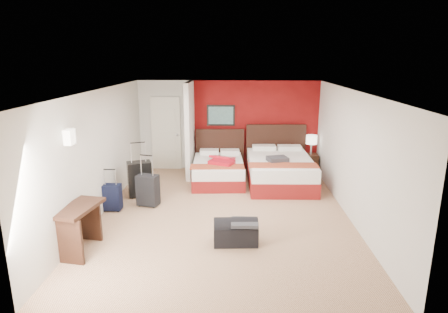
{
  "coord_description": "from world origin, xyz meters",
  "views": [
    {
      "loc": [
        0.25,
        -7.23,
        3.11
      ],
      "look_at": [
        -0.03,
        0.8,
        1.0
      ],
      "focal_mm": 30.38,
      "sensor_mm": 36.0,
      "label": 1
    }
  ],
  "objects_px": {
    "red_suitcase_open": "(222,160)",
    "suitcase_charcoal": "(148,191)",
    "nightstand": "(310,164)",
    "duffel_bag": "(236,233)",
    "bed_right": "(280,171)",
    "suitcase_navy": "(112,198)",
    "desk": "(80,229)",
    "bed_left": "(218,171)",
    "suitcase_black": "(140,180)",
    "table_lamp": "(311,145)"
  },
  "relations": [
    {
      "from": "red_suitcase_open",
      "to": "suitcase_charcoal",
      "type": "relative_size",
      "value": 1.23
    },
    {
      "from": "suitcase_black",
      "to": "desk",
      "type": "distance_m",
      "value": 2.6
    },
    {
      "from": "table_lamp",
      "to": "desk",
      "type": "relative_size",
      "value": 0.56
    },
    {
      "from": "duffel_bag",
      "to": "nightstand",
      "type": "bearing_deg",
      "value": 60.62
    },
    {
      "from": "table_lamp",
      "to": "suitcase_black",
      "type": "height_order",
      "value": "table_lamp"
    },
    {
      "from": "bed_left",
      "to": "table_lamp",
      "type": "height_order",
      "value": "table_lamp"
    },
    {
      "from": "table_lamp",
      "to": "duffel_bag",
      "type": "distance_m",
      "value": 4.6
    },
    {
      "from": "red_suitcase_open",
      "to": "suitcase_charcoal",
      "type": "xyz_separation_m",
      "value": [
        -1.52,
        -1.6,
        -0.27
      ]
    },
    {
      "from": "nightstand",
      "to": "bed_left",
      "type": "bearing_deg",
      "value": -163.22
    },
    {
      "from": "red_suitcase_open",
      "to": "duffel_bag",
      "type": "relative_size",
      "value": 1.08
    },
    {
      "from": "bed_right",
      "to": "suitcase_black",
      "type": "relative_size",
      "value": 2.84
    },
    {
      "from": "red_suitcase_open",
      "to": "duffel_bag",
      "type": "xyz_separation_m",
      "value": [
        0.36,
        -3.24,
        -0.41
      ]
    },
    {
      "from": "bed_right",
      "to": "suitcase_charcoal",
      "type": "bearing_deg",
      "value": -153.54
    },
    {
      "from": "table_lamp",
      "to": "bed_left",
      "type": "bearing_deg",
      "value": -163.26
    },
    {
      "from": "red_suitcase_open",
      "to": "table_lamp",
      "type": "relative_size",
      "value": 1.53
    },
    {
      "from": "nightstand",
      "to": "desk",
      "type": "relative_size",
      "value": 0.58
    },
    {
      "from": "bed_right",
      "to": "desk",
      "type": "height_order",
      "value": "desk"
    },
    {
      "from": "red_suitcase_open",
      "to": "nightstand",
      "type": "xyz_separation_m",
      "value": [
        2.38,
        0.85,
        -0.32
      ]
    },
    {
      "from": "red_suitcase_open",
      "to": "desk",
      "type": "xyz_separation_m",
      "value": [
        -2.18,
        -3.6,
        -0.2
      ]
    },
    {
      "from": "bed_left",
      "to": "suitcase_charcoal",
      "type": "distance_m",
      "value": 2.22
    },
    {
      "from": "suitcase_charcoal",
      "to": "suitcase_navy",
      "type": "distance_m",
      "value": 0.76
    },
    {
      "from": "bed_right",
      "to": "suitcase_navy",
      "type": "relative_size",
      "value": 4.16
    },
    {
      "from": "bed_left",
      "to": "suitcase_charcoal",
      "type": "relative_size",
      "value": 2.77
    },
    {
      "from": "red_suitcase_open",
      "to": "suitcase_black",
      "type": "bearing_deg",
      "value": -127.4
    },
    {
      "from": "bed_right",
      "to": "table_lamp",
      "type": "relative_size",
      "value": 4.24
    },
    {
      "from": "duffel_bag",
      "to": "suitcase_charcoal",
      "type": "bearing_deg",
      "value": 135.87
    },
    {
      "from": "bed_left",
      "to": "red_suitcase_open",
      "type": "relative_size",
      "value": 2.26
    },
    {
      "from": "nightstand",
      "to": "desk",
      "type": "height_order",
      "value": "desk"
    },
    {
      "from": "red_suitcase_open",
      "to": "nightstand",
      "type": "distance_m",
      "value": 2.55
    },
    {
      "from": "suitcase_black",
      "to": "red_suitcase_open",
      "type": "bearing_deg",
      "value": 8.08
    },
    {
      "from": "bed_right",
      "to": "duffel_bag",
      "type": "distance_m",
      "value": 3.39
    },
    {
      "from": "nightstand",
      "to": "suitcase_black",
      "type": "xyz_separation_m",
      "value": [
        -4.23,
        -1.87,
        0.12
      ]
    },
    {
      "from": "red_suitcase_open",
      "to": "suitcase_charcoal",
      "type": "bearing_deg",
      "value": -109.97
    },
    {
      "from": "bed_right",
      "to": "bed_left",
      "type": "bearing_deg",
      "value": 173.77
    },
    {
      "from": "desk",
      "to": "duffel_bag",
      "type": "bearing_deg",
      "value": 17.67
    },
    {
      "from": "table_lamp",
      "to": "desk",
      "type": "distance_m",
      "value": 6.38
    },
    {
      "from": "red_suitcase_open",
      "to": "suitcase_black",
      "type": "xyz_separation_m",
      "value": [
        -1.85,
        -1.02,
        -0.2
      ]
    },
    {
      "from": "suitcase_black",
      "to": "desk",
      "type": "xyz_separation_m",
      "value": [
        -0.33,
        -2.57,
        0.0
      ]
    },
    {
      "from": "suitcase_black",
      "to": "suitcase_navy",
      "type": "xyz_separation_m",
      "value": [
        -0.38,
        -0.87,
        -0.12
      ]
    },
    {
      "from": "desk",
      "to": "red_suitcase_open",
      "type": "bearing_deg",
      "value": 68.57
    },
    {
      "from": "suitcase_navy",
      "to": "duffel_bag",
      "type": "bearing_deg",
      "value": -27.14
    },
    {
      "from": "bed_right",
      "to": "table_lamp",
      "type": "height_order",
      "value": "table_lamp"
    },
    {
      "from": "table_lamp",
      "to": "desk",
      "type": "height_order",
      "value": "table_lamp"
    },
    {
      "from": "desk",
      "to": "suitcase_charcoal",
      "type": "bearing_deg",
      "value": 81.6
    },
    {
      "from": "nightstand",
      "to": "suitcase_charcoal",
      "type": "relative_size",
      "value": 0.84
    },
    {
      "from": "bed_left",
      "to": "desk",
      "type": "xyz_separation_m",
      "value": [
        -2.08,
        -3.7,
        0.12
      ]
    },
    {
      "from": "bed_left",
      "to": "suitcase_black",
      "type": "relative_size",
      "value": 2.31
    },
    {
      "from": "bed_left",
      "to": "bed_right",
      "type": "height_order",
      "value": "bed_right"
    },
    {
      "from": "duffel_bag",
      "to": "bed_left",
      "type": "bearing_deg",
      "value": 94.77
    },
    {
      "from": "nightstand",
      "to": "duffel_bag",
      "type": "relative_size",
      "value": 0.74
    }
  ]
}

